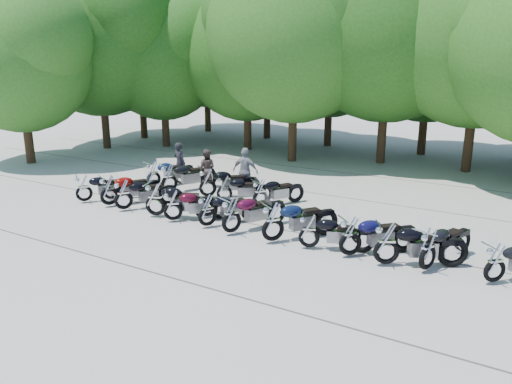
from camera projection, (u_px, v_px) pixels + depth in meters
The scene contains 34 objects.
ground at pixel (231, 239), 14.89m from camera, with size 90.00×90.00×0.00m, color gray.
tree_0 at pixel (140, 53), 31.79m from camera, with size 7.50×7.50×9.21m.
tree_1 at pixel (162, 60), 28.79m from camera, with size 6.97×6.97×8.55m.
tree_2 at pixel (247, 55), 27.71m from camera, with size 7.31×7.31×8.97m.
tree_3 at pixel (294, 34), 24.31m from camera, with size 8.70×8.70×10.67m.
tree_4 at pixel (389, 26), 23.75m from camera, with size 9.13×9.13×11.20m.
tree_5 at pixel (482, 25), 21.86m from camera, with size 9.04×9.04×11.10m.
tree_9 at pixel (206, 52), 34.68m from camera, with size 7.59×7.59×9.32m.
tree_10 at pixel (267, 50), 31.56m from camera, with size 7.78×7.78×9.55m.
tree_11 at pixel (331, 52), 28.93m from camera, with size 7.56×7.56×9.28m.
tree_12 at pixel (430, 47), 26.17m from camera, with size 7.88×7.88×9.67m.
tree_16 at pixel (19, 60), 24.15m from camera, with size 6.97×6.97×8.55m.
tree_17 at pixel (99, 42), 27.97m from camera, with size 8.31×8.31×10.20m.
motorcycle_0 at pixel (84, 187), 18.41m from camera, with size 0.64×2.10×1.19m, color black, non-canonical shape.
motorcycle_1 at pixel (109, 189), 17.91m from camera, with size 0.70×2.31×1.30m, color #770804, non-canonical shape.
motorcycle_2 at pixel (123, 194), 17.42m from camera, with size 0.68×2.24×1.26m, color black, non-canonical shape.
motorcycle_3 at pixel (155, 198), 16.70m from camera, with size 0.74×2.43×1.38m, color black, non-canonical shape.
motorcycle_4 at pixel (173, 204), 16.26m from camera, with size 0.65×2.15×1.21m, color #3B0815, non-canonical shape.
motorcycle_5 at pixel (207, 209), 15.72m from camera, with size 0.66×2.15×1.22m, color black, non-canonical shape.
motorcycle_6 at pixel (231, 214), 15.09m from camera, with size 0.72×2.35×1.33m, color #3E081E, non-canonical shape.
motorcycle_7 at pixel (273, 221), 14.39m from camera, with size 0.74×2.44×1.38m, color #0B1633, non-canonical shape.
motorcycle_8 at pixel (309, 230), 13.95m from camera, with size 0.63×2.06×1.16m, color black, non-canonical shape.
motorcycle_9 at pixel (351, 235), 13.38m from camera, with size 0.69×2.28×1.29m, color #0D0C36, non-canonical shape.
motorcycle_10 at pixel (387, 242), 12.79m from camera, with size 0.72×2.36×1.33m, color black, non-canonical shape.
motorcycle_11 at pixel (428, 248), 12.47m from camera, with size 0.69×2.28×1.29m, color black, non-canonical shape.
motorcycle_12 at pixel (496, 262), 11.80m from camera, with size 0.62×2.04×1.15m, color black, non-canonical shape.
motorcycle_13 at pixel (153, 173), 20.37m from camera, with size 0.69×2.26×1.28m, color #0E1A3F, non-canonical shape.
motorcycle_14 at pixel (169, 177), 19.63m from camera, with size 0.73×2.41×1.36m, color black, non-canonical shape.
motorcycle_15 at pixel (208, 181), 19.00m from camera, with size 0.70×2.31×1.31m, color black, non-canonical shape.
motorcycle_16 at pixel (224, 187), 18.45m from camera, with size 0.62×2.03×1.15m, color black, non-canonical shape.
motorcycle_17 at pixel (260, 192), 17.77m from camera, with size 0.64×2.09×1.18m, color black, non-canonical shape.
rider_0 at pixel (180, 163), 21.14m from camera, with size 0.65×0.42×1.77m, color black.
rider_1 at pixel (206, 168), 20.52m from camera, with size 0.78×0.61×1.60m, color #4F3E39.
rider_2 at pixel (245, 171), 19.44m from camera, with size 1.09×0.45×1.86m, color #969699.
Camera 1 is at (7.77, -11.66, 5.29)m, focal length 35.00 mm.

